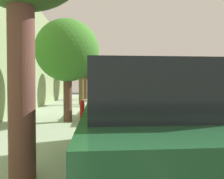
% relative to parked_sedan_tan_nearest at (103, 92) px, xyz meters
% --- Properties ---
extents(ground, '(55.41, 55.41, 0.00)m').
position_rel_parked_sedan_tan_nearest_xyz_m(ground, '(-1.08, 11.68, -0.75)').
color(ground, '#282828').
extents(sidewalk, '(3.60, 34.63, 0.12)m').
position_rel_parked_sedan_tan_nearest_xyz_m(sidewalk, '(2.83, 11.68, -0.69)').
color(sidewalk, '#99AB8D').
rests_on(sidewalk, ground).
extents(curb_edge, '(0.16, 34.63, 0.12)m').
position_rel_parked_sedan_tan_nearest_xyz_m(curb_edge, '(0.95, 11.68, -0.69)').
color(curb_edge, gray).
rests_on(curb_edge, ground).
extents(lane_stripe_centre, '(0.14, 31.60, 0.01)m').
position_rel_parked_sedan_tan_nearest_xyz_m(lane_stripe_centre, '(-3.80, 10.16, -0.75)').
color(lane_stripe_centre, white).
rests_on(lane_stripe_centre, ground).
extents(lane_stripe_bike_edge, '(0.12, 34.63, 0.01)m').
position_rel_parked_sedan_tan_nearest_xyz_m(lane_stripe_bike_edge, '(-0.52, 11.68, -0.75)').
color(lane_stripe_bike_edge, white).
rests_on(lane_stripe_bike_edge, ground).
extents(building_facade, '(0.50, 34.63, 6.80)m').
position_rel_parked_sedan_tan_nearest_xyz_m(building_facade, '(4.88, 11.68, 2.65)').
color(building_facade, gray).
rests_on(building_facade, ground).
extents(parked_sedan_tan_nearest, '(1.97, 4.47, 1.52)m').
position_rel_parked_sedan_tan_nearest_xyz_m(parked_sedan_tan_nearest, '(0.00, 0.00, 0.00)').
color(parked_sedan_tan_nearest, tan).
rests_on(parked_sedan_tan_nearest, ground).
extents(parked_sedan_red_second, '(1.84, 4.40, 1.52)m').
position_rel_parked_sedan_tan_nearest_xyz_m(parked_sedan_red_second, '(-0.26, 5.91, 0.00)').
color(parked_sedan_red_second, maroon).
rests_on(parked_sedan_red_second, ground).
extents(parked_sedan_grey_mid, '(1.89, 4.43, 1.52)m').
position_rel_parked_sedan_tan_nearest_xyz_m(parked_sedan_grey_mid, '(-0.16, 15.85, 0.00)').
color(parked_sedan_grey_mid, slate).
rests_on(parked_sedan_grey_mid, ground).
extents(parked_suv_green_far, '(2.00, 4.72, 1.99)m').
position_rel_parked_sedan_tan_nearest_xyz_m(parked_suv_green_far, '(-0.03, 22.22, 0.27)').
color(parked_suv_green_far, '#1E512D').
rests_on(parked_suv_green_far, ground).
extents(bicycle_at_curb, '(1.71, 0.47, 0.75)m').
position_rel_parked_sedan_tan_nearest_xyz_m(bicycle_at_curb, '(0.49, 11.33, -0.38)').
color(bicycle_at_curb, black).
rests_on(bicycle_at_curb, ground).
extents(cyclist_with_backpack, '(0.46, 0.61, 1.66)m').
position_rel_parked_sedan_tan_nearest_xyz_m(cyclist_with_backpack, '(0.71, 10.88, 0.25)').
color(cyclist_with_backpack, '#C6B284').
rests_on(cyclist_with_backpack, ground).
extents(street_tree_near_cyclist, '(3.11, 3.11, 4.92)m').
position_rel_parked_sedan_tan_nearest_xyz_m(street_tree_near_cyclist, '(1.91, 4.27, 3.01)').
color(street_tree_near_cyclist, brown).
rests_on(street_tree_near_cyclist, sidewalk).
extents(street_tree_mid_block, '(2.29, 2.29, 4.14)m').
position_rel_parked_sedan_tan_nearest_xyz_m(street_tree_mid_block, '(1.91, 9.82, 2.46)').
color(street_tree_mid_block, brown).
rests_on(street_tree_mid_block, sidewalk).
extents(street_tree_far_end, '(2.61, 2.61, 4.23)m').
position_rel_parked_sedan_tan_nearest_xyz_m(street_tree_far_end, '(1.91, 17.17, 2.29)').
color(street_tree_far_end, brown).
rests_on(street_tree_far_end, sidewalk).
extents(fire_hydrant, '(0.22, 0.22, 0.84)m').
position_rel_parked_sedan_tan_nearest_xyz_m(fire_hydrant, '(1.38, 16.31, -0.20)').
color(fire_hydrant, red).
rests_on(fire_hydrant, sidewalk).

